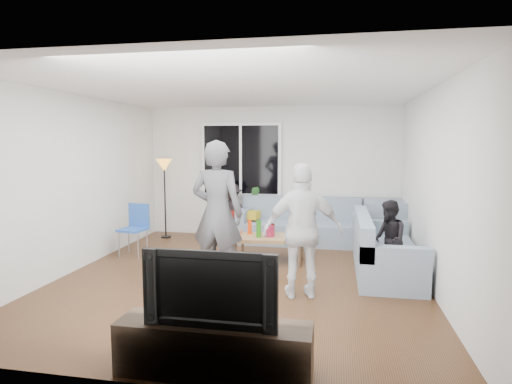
% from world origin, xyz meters
% --- Properties ---
extents(floor, '(5.00, 5.50, 0.04)m').
position_xyz_m(floor, '(0.00, 0.00, -0.02)').
color(floor, '#56351C').
rests_on(floor, ground).
extents(ceiling, '(5.00, 5.50, 0.04)m').
position_xyz_m(ceiling, '(0.00, 0.00, 2.62)').
color(ceiling, white).
rests_on(ceiling, ground).
extents(wall_back, '(5.00, 0.04, 2.60)m').
position_xyz_m(wall_back, '(0.00, 2.77, 1.30)').
color(wall_back, silver).
rests_on(wall_back, ground).
extents(wall_front, '(5.00, 0.04, 2.60)m').
position_xyz_m(wall_front, '(0.00, -2.77, 1.30)').
color(wall_front, silver).
rests_on(wall_front, ground).
extents(wall_left, '(0.04, 5.50, 2.60)m').
position_xyz_m(wall_left, '(-2.52, 0.00, 1.30)').
color(wall_left, silver).
rests_on(wall_left, ground).
extents(wall_right, '(0.04, 5.50, 2.60)m').
position_xyz_m(wall_right, '(2.52, 0.00, 1.30)').
color(wall_right, silver).
rests_on(wall_right, ground).
extents(window_frame, '(1.62, 0.06, 1.47)m').
position_xyz_m(window_frame, '(-0.60, 2.69, 1.55)').
color(window_frame, white).
rests_on(window_frame, wall_back).
extents(window_glass, '(1.50, 0.02, 1.35)m').
position_xyz_m(window_glass, '(-0.60, 2.65, 1.55)').
color(window_glass, black).
rests_on(window_glass, window_frame).
extents(window_mullion, '(0.05, 0.03, 1.35)m').
position_xyz_m(window_mullion, '(-0.60, 2.64, 1.55)').
color(window_mullion, white).
rests_on(window_mullion, window_frame).
extents(radiator, '(1.30, 0.12, 0.62)m').
position_xyz_m(radiator, '(-0.60, 2.65, 0.31)').
color(radiator, silver).
rests_on(radiator, floor).
extents(potted_plant, '(0.23, 0.19, 0.40)m').
position_xyz_m(potted_plant, '(-0.32, 2.62, 0.82)').
color(potted_plant, '#285A24').
rests_on(potted_plant, radiator).
extents(vase, '(0.22, 0.22, 0.19)m').
position_xyz_m(vase, '(-1.00, 2.62, 0.72)').
color(vase, silver).
rests_on(vase, radiator).
extents(sofa_back_section, '(2.30, 0.85, 0.85)m').
position_xyz_m(sofa_back_section, '(0.61, 2.27, 0.42)').
color(sofa_back_section, gray).
rests_on(sofa_back_section, floor).
extents(sofa_right_section, '(2.00, 0.85, 0.85)m').
position_xyz_m(sofa_right_section, '(2.02, 0.58, 0.42)').
color(sofa_right_section, gray).
rests_on(sofa_right_section, floor).
extents(sofa_corner, '(0.85, 0.85, 0.85)m').
position_xyz_m(sofa_corner, '(2.23, 2.27, 0.42)').
color(sofa_corner, gray).
rests_on(sofa_corner, floor).
extents(cushion_yellow, '(0.42, 0.37, 0.14)m').
position_xyz_m(cushion_yellow, '(-0.35, 2.25, 0.51)').
color(cushion_yellow, gold).
rests_on(cushion_yellow, sofa_back_section).
extents(cushion_red, '(0.46, 0.43, 0.13)m').
position_xyz_m(cushion_red, '(-0.54, 2.33, 0.51)').
color(cushion_red, maroon).
rests_on(cushion_red, sofa_back_section).
extents(coffee_table, '(1.16, 0.71, 0.40)m').
position_xyz_m(coffee_table, '(0.25, 0.95, 0.20)').
color(coffee_table, '#A27E4E').
rests_on(coffee_table, floor).
extents(pitcher, '(0.17, 0.17, 0.17)m').
position_xyz_m(pitcher, '(0.25, 0.94, 0.49)').
color(pitcher, maroon).
rests_on(pitcher, coffee_table).
extents(side_chair, '(0.47, 0.47, 0.86)m').
position_xyz_m(side_chair, '(-2.05, 0.85, 0.43)').
color(side_chair, '#2856AF').
rests_on(side_chair, floor).
extents(floor_lamp, '(0.32, 0.32, 1.56)m').
position_xyz_m(floor_lamp, '(-2.05, 2.23, 0.78)').
color(floor_lamp, orange).
rests_on(floor_lamp, floor).
extents(player_left, '(0.74, 0.53, 1.92)m').
position_xyz_m(player_left, '(-0.25, -0.31, 0.96)').
color(player_left, '#444549').
rests_on(player_left, floor).
extents(player_right, '(1.03, 0.62, 1.65)m').
position_xyz_m(player_right, '(0.90, -0.58, 0.83)').
color(player_right, silver).
rests_on(player_right, floor).
extents(spectator_right, '(0.50, 0.60, 1.10)m').
position_xyz_m(spectator_right, '(2.02, 0.35, 0.55)').
color(spectator_right, black).
rests_on(spectator_right, floor).
extents(spectator_back, '(0.81, 0.61, 1.11)m').
position_xyz_m(spectator_back, '(-0.71, 2.30, 0.55)').
color(spectator_back, black).
rests_on(spectator_back, floor).
extents(tv_console, '(1.60, 0.40, 0.44)m').
position_xyz_m(tv_console, '(0.34, -2.50, 0.22)').
color(tv_console, '#302418').
rests_on(tv_console, floor).
extents(television, '(1.08, 0.14, 0.62)m').
position_xyz_m(television, '(0.34, -2.50, 0.75)').
color(television, black).
rests_on(television, tv_console).
extents(bottle_c, '(0.07, 0.07, 0.17)m').
position_xyz_m(bottle_c, '(0.28, 1.14, 0.49)').
color(bottle_c, black).
rests_on(bottle_c, coffee_table).
extents(bottle_a, '(0.07, 0.07, 0.24)m').
position_xyz_m(bottle_a, '(-0.09, 1.05, 0.52)').
color(bottle_a, '#F5400E').
rests_on(bottle_a, coffee_table).
extents(bottle_b, '(0.08, 0.08, 0.27)m').
position_xyz_m(bottle_b, '(0.10, 0.83, 0.54)').
color(bottle_b, '#257D16').
rests_on(bottle_b, coffee_table).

